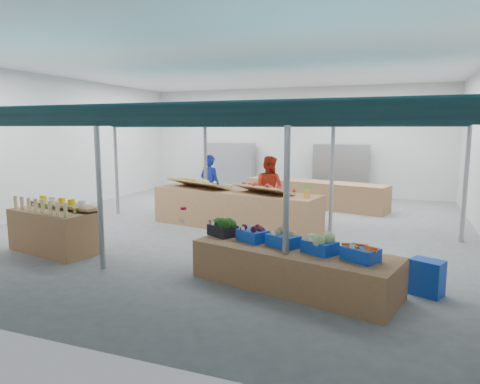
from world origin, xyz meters
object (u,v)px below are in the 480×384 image
Objects in this scene: crate_stack at (427,277)px; fruit_counter at (234,209)px; vendor_left at (210,186)px; bottle_shelf at (56,229)px; veg_counter at (293,268)px; vendor_right at (269,189)px.

fruit_counter is at bearing 144.47° from crate_stack.
fruit_counter is at bearing 149.12° from vendor_left.
bottle_shelf reaches higher than crate_stack.
vendor_right is at bearing 126.13° from veg_counter.
vendor_right is (0.60, 1.10, 0.43)m from fruit_counter.
vendor_left is (-1.20, 1.10, 0.43)m from fruit_counter.
crate_stack is 0.31× the size of vendor_right.
vendor_left reaches higher than bottle_shelf.
veg_counter is 0.73× the size of fruit_counter.
vendor_right reaches higher than crate_stack.
vendor_left is (1.55, 4.46, 0.44)m from bottle_shelf.
bottle_shelf is at bearing -178.91° from crate_stack.
fruit_counter is 1.32m from vendor_right.
fruit_counter is (2.75, 3.36, 0.02)m from bottle_shelf.
fruit_counter reaches higher than veg_counter.
vendor_right is at bearing -168.37° from vendor_left.
veg_counter is at bearing 123.12° from vendor_right.
vendor_left is at bearing 82.30° from bottle_shelf.
vendor_left is 1.80m from vendor_right.
veg_counter is (5.21, -0.28, -0.15)m from bottle_shelf.
bottle_shelf is 4.34m from fruit_counter.
vendor_right is at bearing 73.02° from fruit_counter.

